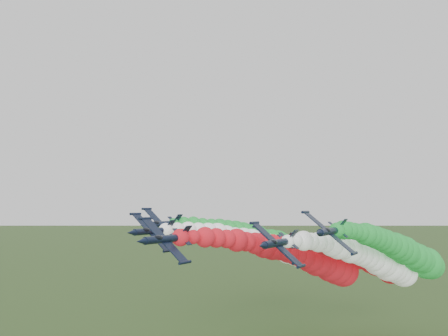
{
  "coord_description": "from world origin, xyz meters",
  "views": [
    {
      "loc": [
        35.4,
        -68.62,
        42.24
      ],
      "look_at": [
        -7.63,
        1.52,
        49.63
      ],
      "focal_mm": 35.0,
      "sensor_mm": 36.0,
      "label": 1
    }
  ],
  "objects_px": {
    "jet_outer_right": "(409,254)",
    "jet_trail": "(366,260)",
    "jet_lead": "(314,261)",
    "jet_inner_right": "(378,262)",
    "jet_outer_left": "(284,246)",
    "jet_inner_left": "(284,252)"
  },
  "relations": [
    {
      "from": "jet_inner_right",
      "to": "jet_outer_left",
      "type": "bearing_deg",
      "value": 168.4
    },
    {
      "from": "jet_inner_right",
      "to": "jet_trail",
      "type": "distance_m",
      "value": 13.68
    },
    {
      "from": "jet_outer_right",
      "to": "jet_trail",
      "type": "distance_m",
      "value": 14.52
    },
    {
      "from": "jet_trail",
      "to": "jet_inner_right",
      "type": "bearing_deg",
      "value": -63.56
    },
    {
      "from": "jet_lead",
      "to": "jet_trail",
      "type": "bearing_deg",
      "value": 67.45
    },
    {
      "from": "jet_inner_right",
      "to": "jet_outer_right",
      "type": "bearing_deg",
      "value": 42.16
    },
    {
      "from": "jet_lead",
      "to": "jet_outer_right",
      "type": "height_order",
      "value": "jet_outer_right"
    },
    {
      "from": "jet_lead",
      "to": "jet_outer_left",
      "type": "xyz_separation_m",
      "value": [
        -15.26,
        15.05,
        2.12
      ]
    },
    {
      "from": "jet_inner_right",
      "to": "jet_outer_right",
      "type": "xyz_separation_m",
      "value": [
        6.75,
        6.12,
        1.89
      ]
    },
    {
      "from": "jet_outer_left",
      "to": "jet_outer_right",
      "type": "bearing_deg",
      "value": -0.09
    },
    {
      "from": "jet_outer_left",
      "to": "jet_trail",
      "type": "height_order",
      "value": "jet_outer_left"
    },
    {
      "from": "jet_inner_right",
      "to": "jet_outer_left",
      "type": "distance_m",
      "value": 30.8
    },
    {
      "from": "jet_lead",
      "to": "jet_outer_right",
      "type": "xyz_separation_m",
      "value": [
        21.58,
        14.99,
        1.65
      ]
    },
    {
      "from": "jet_outer_right",
      "to": "jet_trail",
      "type": "height_order",
      "value": "jet_outer_right"
    },
    {
      "from": "jet_lead",
      "to": "jet_inner_right",
      "type": "distance_m",
      "value": 17.28
    },
    {
      "from": "jet_outer_left",
      "to": "jet_inner_left",
      "type": "bearing_deg",
      "value": -65.32
    },
    {
      "from": "jet_inner_left",
      "to": "jet_inner_right",
      "type": "height_order",
      "value": "jet_inner_left"
    },
    {
      "from": "jet_outer_left",
      "to": "jet_inner_right",
      "type": "bearing_deg",
      "value": -11.6
    },
    {
      "from": "jet_inner_left",
      "to": "jet_trail",
      "type": "bearing_deg",
      "value": 40.47
    },
    {
      "from": "jet_lead",
      "to": "jet_trail",
      "type": "relative_size",
      "value": 1.0
    },
    {
      "from": "jet_lead",
      "to": "jet_inner_right",
      "type": "xyz_separation_m",
      "value": [
        14.82,
        8.87,
        -0.24
      ]
    },
    {
      "from": "jet_outer_left",
      "to": "jet_trail",
      "type": "relative_size",
      "value": 1.0
    }
  ]
}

